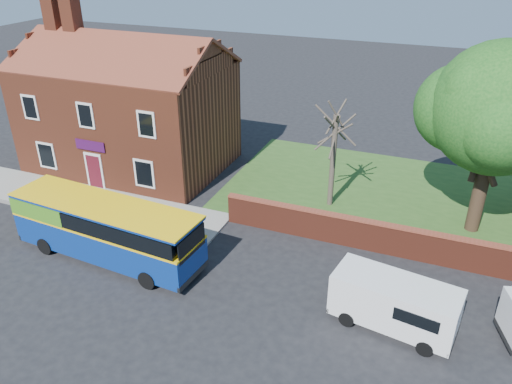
% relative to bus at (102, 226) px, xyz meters
% --- Properties ---
extents(ground, '(120.00, 120.00, 0.00)m').
position_rel_bus_xyz_m(ground, '(2.12, -1.81, -1.63)').
color(ground, black).
rests_on(ground, ground).
extents(pavement, '(18.00, 3.50, 0.12)m').
position_rel_bus_xyz_m(pavement, '(-4.88, 3.94, -1.57)').
color(pavement, gray).
rests_on(pavement, ground).
extents(kerb, '(18.00, 0.15, 0.14)m').
position_rel_bus_xyz_m(kerb, '(-4.88, 2.19, -1.56)').
color(kerb, slate).
rests_on(kerb, ground).
extents(grass_strip, '(26.00, 12.00, 0.04)m').
position_rel_bus_xyz_m(grass_strip, '(15.12, 11.19, -1.61)').
color(grass_strip, '#426B28').
rests_on(grass_strip, ground).
extents(shop_building, '(12.30, 8.13, 10.50)m').
position_rel_bus_xyz_m(shop_building, '(-4.90, 9.69, 1.78)').
color(shop_building, brown).
rests_on(shop_building, ground).
extents(boundary_wall, '(22.00, 0.38, 1.60)m').
position_rel_bus_xyz_m(boundary_wall, '(15.12, 5.19, -0.82)').
color(boundary_wall, maroon).
rests_on(boundary_wall, ground).
extents(bus, '(9.56, 3.08, 2.87)m').
position_rel_bus_xyz_m(bus, '(0.00, 0.00, 0.00)').
color(bus, navy).
rests_on(bus, ground).
extents(van_near, '(4.96, 2.62, 2.07)m').
position_rel_bus_xyz_m(van_near, '(13.37, 0.18, -0.48)').
color(van_near, white).
rests_on(van_near, ground).
extents(large_tree, '(7.92, 6.26, 9.66)m').
position_rel_bus_xyz_m(large_tree, '(16.25, 9.21, 4.69)').
color(large_tree, black).
rests_on(large_tree, ground).
extents(bare_tree, '(2.18, 2.59, 5.80)m').
position_rel_bus_xyz_m(bare_tree, '(8.65, 8.93, 1.34)').
color(bare_tree, '#4C4238').
rests_on(bare_tree, ground).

